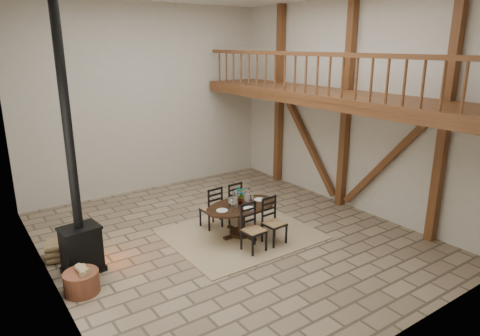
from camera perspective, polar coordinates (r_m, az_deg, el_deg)
ground at (r=9.23m, az=-1.30°, el=-9.16°), size 8.00×8.00×0.00m
room_shell at (r=9.10m, az=4.92°, el=10.23°), size 7.02×8.02×5.01m
rug at (r=9.31m, az=0.18°, el=-8.85°), size 3.00×2.50×0.02m
dining_table at (r=9.15m, az=0.18°, el=-6.62°), size 1.73×1.91×1.07m
wood_stove at (r=7.98m, az=-20.85°, el=-5.74°), size 0.73×0.59×5.00m
log_basket at (r=7.72m, az=-20.37°, el=-13.99°), size 0.57×0.57×0.47m
log_stack at (r=8.98m, az=-23.26°, el=-10.06°), size 0.48×0.57×0.37m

